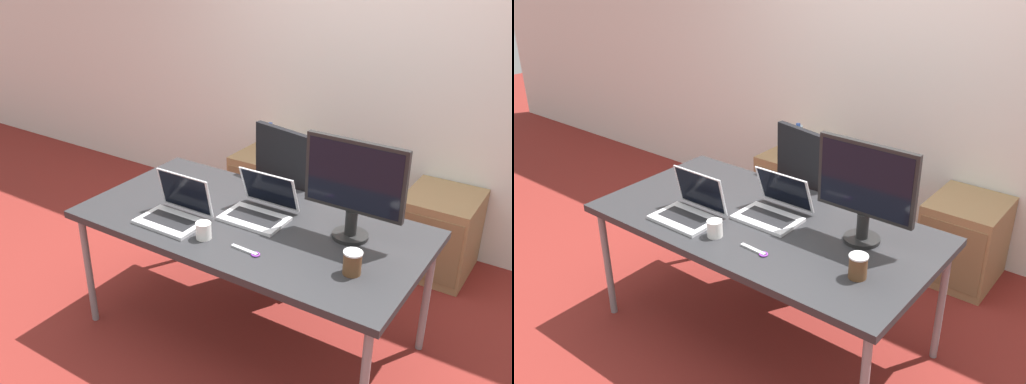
% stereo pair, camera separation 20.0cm
% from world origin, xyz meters
% --- Properties ---
extents(ground_plane, '(14.00, 14.00, 0.00)m').
position_xyz_m(ground_plane, '(0.00, 0.00, 0.00)').
color(ground_plane, maroon).
extents(wall_back, '(10.00, 0.05, 2.60)m').
position_xyz_m(wall_back, '(0.00, 1.56, 1.30)').
color(wall_back, silver).
rests_on(wall_back, ground_plane).
extents(desk, '(1.83, 0.94, 0.74)m').
position_xyz_m(desk, '(0.00, 0.00, 0.70)').
color(desk, '#28282B').
rests_on(desk, ground_plane).
extents(office_chair, '(0.57, 0.60, 1.06)m').
position_xyz_m(office_chair, '(-0.10, 0.74, 0.39)').
color(office_chair, '#232326').
rests_on(office_chair, ground_plane).
extents(cabinet_left, '(0.46, 0.51, 0.56)m').
position_xyz_m(cabinet_left, '(-0.68, 1.26, 0.28)').
color(cabinet_left, '#99754C').
rests_on(cabinet_left, ground_plane).
extents(cabinet_right, '(0.46, 0.51, 0.56)m').
position_xyz_m(cabinet_right, '(0.67, 1.26, 0.28)').
color(cabinet_right, '#99754C').
rests_on(cabinet_right, ground_plane).
extents(water_bottle, '(0.07, 0.07, 0.24)m').
position_xyz_m(water_bottle, '(-0.68, 1.27, 0.67)').
color(water_bottle, silver).
rests_on(water_bottle, cabinet_left).
extents(laptop_left, '(0.34, 0.27, 0.24)m').
position_xyz_m(laptop_left, '(-0.34, -0.21, 0.79)').
color(laptop_left, silver).
rests_on(laptop_left, desk).
extents(laptop_right, '(0.34, 0.30, 0.23)m').
position_xyz_m(laptop_right, '(0.01, 0.07, 0.79)').
color(laptop_right, silver).
rests_on(laptop_right, desk).
extents(monitor, '(0.51, 0.18, 0.51)m').
position_xyz_m(monitor, '(0.51, 0.13, 1.02)').
color(monitor, black).
rests_on(monitor, desk).
extents(coffee_cup_white, '(0.08, 0.08, 0.09)m').
position_xyz_m(coffee_cup_white, '(-0.09, -0.28, 0.78)').
color(coffee_cup_white, white).
rests_on(coffee_cup_white, desk).
extents(coffee_cup_brown, '(0.09, 0.09, 0.11)m').
position_xyz_m(coffee_cup_brown, '(0.65, -0.16, 0.80)').
color(coffee_cup_brown, brown).
rests_on(coffee_cup_brown, desk).
extents(scissors, '(0.17, 0.05, 0.01)m').
position_xyz_m(scissors, '(0.17, -0.27, 0.74)').
color(scissors, '#B2B2B7').
rests_on(scissors, desk).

